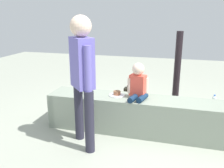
# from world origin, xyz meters

# --- Properties ---
(ground_plane) EXTENTS (12.00, 12.00, 0.00)m
(ground_plane) POSITION_xyz_m (0.00, 0.00, 0.00)
(ground_plane) COLOR #969B8B
(concrete_ledge) EXTENTS (2.57, 0.46, 0.50)m
(concrete_ledge) POSITION_xyz_m (0.00, 0.00, 0.25)
(concrete_ledge) COLOR gray
(concrete_ledge) RESTS_ON ground_plane
(child_seated) EXTENTS (0.28, 0.34, 0.48)m
(child_seated) POSITION_xyz_m (-0.03, -0.01, 0.71)
(child_seated) COLOR #122B49
(child_seated) RESTS_ON concrete_ledge
(adult_standing) EXTENTS (0.37, 0.38, 1.60)m
(adult_standing) POSITION_xyz_m (-0.60, -0.53, 0.96)
(adult_standing) COLOR #262535
(adult_standing) RESTS_ON ground_plane
(cake_plate) EXTENTS (0.22, 0.22, 0.07)m
(cake_plate) POSITION_xyz_m (-0.32, 0.02, 0.52)
(cake_plate) COLOR white
(cake_plate) RESTS_ON concrete_ledge
(gift_bag) EXTENTS (0.19, 0.13, 0.29)m
(gift_bag) POSITION_xyz_m (0.68, 0.62, 0.13)
(gift_bag) COLOR gold
(gift_bag) RESTS_ON ground_plane
(railing_post) EXTENTS (0.36, 0.36, 1.34)m
(railing_post) POSITION_xyz_m (0.47, 1.01, 0.52)
(railing_post) COLOR black
(railing_post) RESTS_ON ground_plane
(water_bottle_near_gift) EXTENTS (0.07, 0.07, 0.22)m
(water_bottle_near_gift) POSITION_xyz_m (1.15, 1.30, 0.10)
(water_bottle_near_gift) COLOR silver
(water_bottle_near_gift) RESTS_ON ground_plane
(cake_box_white) EXTENTS (0.37, 0.38, 0.15)m
(cake_box_white) POSITION_xyz_m (-0.88, 0.93, 0.07)
(cake_box_white) COLOR white
(cake_box_white) RESTS_ON ground_plane
(handbag_black_leather) EXTENTS (0.34, 0.13, 0.35)m
(handbag_black_leather) POSITION_xyz_m (-0.33, 1.29, 0.12)
(handbag_black_leather) COLOR black
(handbag_black_leather) RESTS_ON ground_plane
(handbag_brown_canvas) EXTENTS (0.27, 0.14, 0.35)m
(handbag_brown_canvas) POSITION_xyz_m (-0.69, 0.39, 0.13)
(handbag_brown_canvas) COLOR brown
(handbag_brown_canvas) RESTS_ON ground_plane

